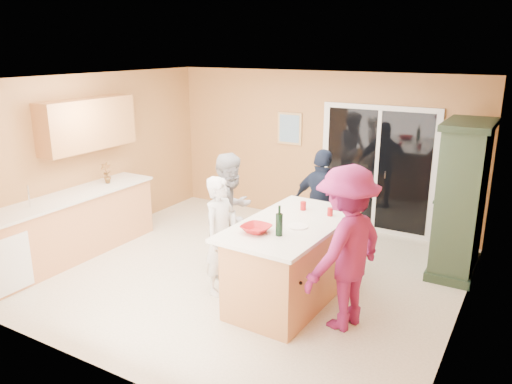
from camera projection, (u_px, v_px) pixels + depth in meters
The scene contains 22 objects.
floor at pixel (243, 272), 6.86m from camera, with size 5.50×5.50×0.00m, color white.
ceiling at pixel (241, 79), 6.13m from camera, with size 5.50×5.00×0.10m, color silver.
wall_back at pixel (319, 148), 8.57m from camera, with size 5.50×0.10×2.60m, color tan.
wall_front at pixel (94, 245), 4.42m from camera, with size 5.50×0.10×2.60m, color tan.
wall_left at pixel (93, 158), 7.82m from camera, with size 0.10×5.00×2.60m, color tan.
wall_right at pixel (468, 216), 5.17m from camera, with size 0.10×5.00×2.60m, color tan.
left_cabinet_run at pixel (56, 232), 7.04m from camera, with size 0.65×3.05×1.24m.
upper_cabinets at pixel (88, 124), 7.41m from camera, with size 0.35×1.60×0.75m, color #CC834F.
sliding_door at pixel (377, 170), 8.10m from camera, with size 1.90×0.07×2.10m.
framed_picture at pixel (290, 129), 8.73m from camera, with size 0.46×0.04×0.56m.
kitchen_island at pixel (290, 264), 5.99m from camera, with size 1.12×1.96×1.01m.
green_hutch at pixel (461, 201), 6.63m from camera, with size 0.60×1.13×2.08m.
woman_white at pixel (221, 236), 6.14m from camera, with size 0.55×0.36×1.50m, color silver.
woman_grey at pixel (231, 213), 6.74m from camera, with size 0.80×0.62×1.65m, color #A4A5A7.
woman_navy at pixel (322, 206), 7.05m from camera, with size 0.96×0.40×1.63m, color #171F33.
woman_magenta at pixel (346, 248), 5.34m from camera, with size 1.18×0.68×1.82m, color #94205E.
serving_bowl at pixel (256, 229), 5.52m from camera, with size 0.32×0.32×0.08m, color #A61215.
tulip_vase at pixel (107, 173), 7.71m from camera, with size 0.18×0.12×0.34m, color #A71910.
tumbler_near at pixel (330, 212), 6.05m from camera, with size 0.07×0.07×0.10m, color #A61215.
tumbler_far at pixel (303, 206), 6.26m from camera, with size 0.07×0.07×0.11m, color #A61215.
wine_bottle at pixel (279, 224), 5.40m from camera, with size 0.08×0.08×0.34m.
white_plate at pixel (298, 226), 5.69m from camera, with size 0.24×0.24×0.02m, color white.
Camera 1 is at (3.30, -5.33, 3.00)m, focal length 35.00 mm.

